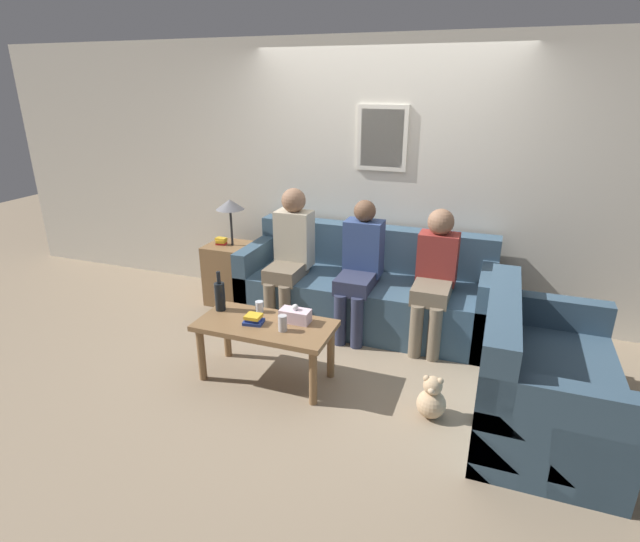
# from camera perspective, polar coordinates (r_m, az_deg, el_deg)

# --- Properties ---
(ground_plane) EXTENTS (16.00, 16.00, 0.00)m
(ground_plane) POSITION_cam_1_polar(r_m,az_deg,el_deg) (4.49, 3.32, -8.46)
(ground_plane) COLOR gray
(wall_back) EXTENTS (9.00, 0.08, 2.60)m
(wall_back) POSITION_cam_1_polar(r_m,az_deg,el_deg) (4.93, 7.02, 10.27)
(wall_back) COLOR silver
(wall_back) RESTS_ON ground_plane
(couch_main) EXTENTS (2.33, 0.86, 0.89)m
(couch_main) POSITION_cam_1_polar(r_m,az_deg,el_deg) (4.79, 5.20, -2.33)
(couch_main) COLOR #385166
(couch_main) RESTS_ON ground_plane
(couch_side) EXTENTS (0.86, 1.36, 0.89)m
(couch_side) POSITION_cam_1_polar(r_m,az_deg,el_deg) (3.69, 23.79, -11.69)
(couch_side) COLOR #385166
(couch_side) RESTS_ON ground_plane
(coffee_table) EXTENTS (1.05, 0.51, 0.48)m
(coffee_table) POSITION_cam_1_polar(r_m,az_deg,el_deg) (3.86, -6.25, -6.94)
(coffee_table) COLOR olive
(coffee_table) RESTS_ON ground_plane
(side_table_with_lamp) EXTENTS (0.43, 0.43, 1.10)m
(side_table_with_lamp) POSITION_cam_1_polar(r_m,az_deg,el_deg) (5.29, -10.26, 0.26)
(side_table_with_lamp) COLOR olive
(side_table_with_lamp) RESTS_ON ground_plane
(wine_bottle) EXTENTS (0.08, 0.08, 0.33)m
(wine_bottle) POSITION_cam_1_polar(r_m,az_deg,el_deg) (4.04, -11.38, -2.77)
(wine_bottle) COLOR black
(wine_bottle) RESTS_ON coffee_table
(drinking_glass) EXTENTS (0.06, 0.06, 0.09)m
(drinking_glass) POSITION_cam_1_polar(r_m,az_deg,el_deg) (3.99, -6.94, -4.06)
(drinking_glass) COLOR silver
(drinking_glass) RESTS_ON coffee_table
(book_stack) EXTENTS (0.16, 0.14, 0.07)m
(book_stack) POSITION_cam_1_polar(r_m,az_deg,el_deg) (3.82, -7.60, -5.51)
(book_stack) COLOR navy
(book_stack) RESTS_ON coffee_table
(soda_can) EXTENTS (0.07, 0.07, 0.12)m
(soda_can) POSITION_cam_1_polar(r_m,az_deg,el_deg) (3.68, -4.30, -5.97)
(soda_can) COLOR #BCBCC1
(soda_can) RESTS_ON coffee_table
(tissue_box) EXTENTS (0.23, 0.12, 0.14)m
(tissue_box) POSITION_cam_1_polar(r_m,az_deg,el_deg) (3.81, -2.84, -5.09)
(tissue_box) COLOR silver
(tissue_box) RESTS_ON coffee_table
(person_left) EXTENTS (0.34, 0.59, 1.27)m
(person_left) POSITION_cam_1_polar(r_m,az_deg,el_deg) (4.71, -3.44, 2.40)
(person_left) COLOR #756651
(person_left) RESTS_ON ground_plane
(person_middle) EXTENTS (0.34, 0.60, 1.22)m
(person_middle) POSITION_cam_1_polar(r_m,az_deg,el_deg) (4.49, 4.55, 0.88)
(person_middle) COLOR #2D334C
(person_middle) RESTS_ON ground_plane
(person_right) EXTENTS (0.34, 0.62, 1.19)m
(person_right) POSITION_cam_1_polar(r_m,az_deg,el_deg) (4.40, 13.00, -0.09)
(person_right) COLOR #756651
(person_right) RESTS_ON ground_plane
(teddy_bear) EXTENTS (0.20, 0.20, 0.32)m
(teddy_bear) POSITION_cam_1_polar(r_m,az_deg,el_deg) (3.64, 12.63, -14.13)
(teddy_bear) COLOR tan
(teddy_bear) RESTS_ON ground_plane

